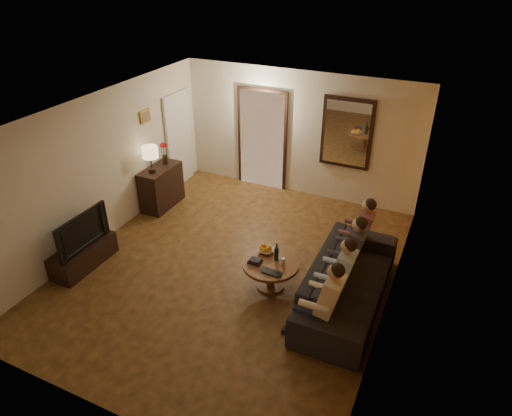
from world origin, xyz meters
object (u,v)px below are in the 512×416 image
at_px(coffee_table, 271,274).
at_px(person_c, 348,256).
at_px(table_lamp, 151,159).
at_px(person_b, 337,279).
at_px(tv, 78,230).
at_px(dog, 328,267).
at_px(dresser, 161,187).
at_px(bowl, 266,250).
at_px(person_d, 358,236).
at_px(sofa, 348,281).
at_px(laptop, 270,274).
at_px(person_a, 324,306).
at_px(wine_bottle, 277,252).
at_px(tv_stand, 84,256).

bearing_deg(coffee_table, person_c, 23.10).
height_order(table_lamp, person_b, table_lamp).
relative_size(tv, person_c, 0.89).
height_order(person_b, dog, person_b).
height_order(person_c, coffee_table, person_c).
xyz_separation_m(dresser, bowl, (2.84, -1.21, 0.06)).
bearing_deg(person_d, person_c, -90.00).
bearing_deg(tv, coffee_table, -74.98).
bearing_deg(person_d, tv, -155.46).
height_order(tv, person_b, person_b).
relative_size(sofa, laptop, 7.75).
distance_m(dresser, table_lamp, 0.73).
distance_m(person_a, laptop, 1.08).
bearing_deg(bowl, tv, -160.06).
relative_size(dresser, laptop, 2.88).
bearing_deg(person_d, wine_bottle, -136.86).
distance_m(table_lamp, sofa, 4.38).
xyz_separation_m(sofa, coffee_table, (-1.17, -0.16, -0.15)).
xyz_separation_m(person_c, coffee_table, (-1.07, -0.46, -0.38)).
bearing_deg(laptop, person_c, 41.90).
xyz_separation_m(tv, person_b, (4.09, 0.67, -0.09)).
distance_m(person_a, person_c, 1.20).
bearing_deg(tv, person_a, -89.07).
relative_size(person_b, bowl, 4.63).
bearing_deg(person_d, coffee_table, -135.38).
distance_m(sofa, person_a, 0.93).
xyz_separation_m(bowl, laptop, (0.28, -0.50, -0.02)).
bearing_deg(coffee_table, dresser, 154.61).
distance_m(sofa, coffee_table, 1.19).
height_order(dresser, tv, tv).
relative_size(table_lamp, coffee_table, 0.61).
xyz_separation_m(sofa, person_b, (-0.10, -0.30, 0.23)).
relative_size(person_d, laptop, 3.65).
distance_m(tv, person_a, 4.09).
distance_m(person_a, bowl, 1.58).
distance_m(dog, coffee_table, 0.91).
height_order(dog, bowl, dog).
xyz_separation_m(person_a, dog, (-0.30, 1.21, -0.32)).
xyz_separation_m(tv_stand, tv, (0.00, 0.00, 0.50)).
relative_size(person_d, bowl, 4.63).
relative_size(tv, coffee_table, 1.21).
bearing_deg(table_lamp, tv, -90.00).
xyz_separation_m(person_a, laptop, (-0.97, 0.46, -0.14)).
relative_size(person_b, coffee_table, 1.36).
xyz_separation_m(dog, bowl, (-0.96, -0.25, 0.20)).
distance_m(dresser, wine_bottle, 3.35).
xyz_separation_m(tv_stand, person_d, (4.09, 1.87, 0.41)).
xyz_separation_m(table_lamp, wine_bottle, (3.07, -1.11, -0.51)).
height_order(sofa, person_b, person_b).
distance_m(dresser, person_d, 4.11).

